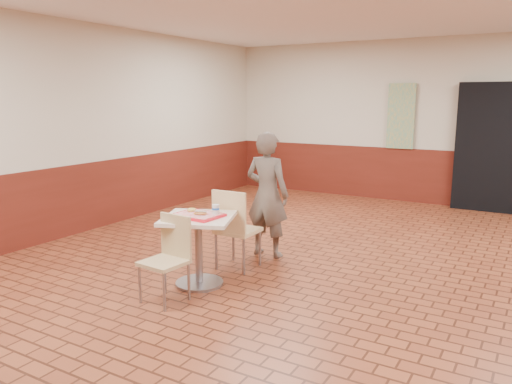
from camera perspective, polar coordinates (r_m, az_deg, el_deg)
The scene contains 12 objects.
room_shell at distance 4.85m, azimuth 8.42°, elevation 5.40°, with size 8.01×10.01×3.01m.
wainscot_band at distance 5.04m, azimuth 8.11°, elevation -6.00°, with size 8.00×10.00×1.00m.
corridor_doorway at distance 9.41m, azimuth 26.67°, elevation 4.48°, with size 1.60×0.22×2.20m, color black.
promo_poster at distance 9.72m, azimuth 16.24°, elevation 8.32°, with size 0.50×0.03×1.20m, color gray.
main_table at distance 5.24m, azimuth -6.59°, elevation -5.36°, with size 0.70×0.70×0.74m.
chair_main_front at distance 4.91m, azimuth -9.94°, elevation -6.95°, with size 0.41×0.41×0.83m.
chair_main_back at distance 5.65m, azimuth -2.47°, elevation -3.82°, with size 0.44×0.44×0.93m.
customer at distance 6.10m, azimuth 1.30°, elevation -0.31°, with size 0.56×0.37×1.54m, color #5F5349.
serving_tray at distance 5.17m, azimuth -6.65°, elevation -2.64°, with size 0.47×0.37×0.03m.
ring_donut at distance 5.29m, azimuth -7.37°, elevation -2.04°, with size 0.10×0.10×0.03m, color gold.
long_john_donut at distance 5.11m, azimuth -6.36°, elevation -2.39°, with size 0.14×0.10×0.04m.
paper_cup at distance 5.14m, azimuth -4.62°, elevation -1.95°, with size 0.08×0.08×0.10m.
Camera 1 is at (1.81, -4.48, 1.94)m, focal length 35.00 mm.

